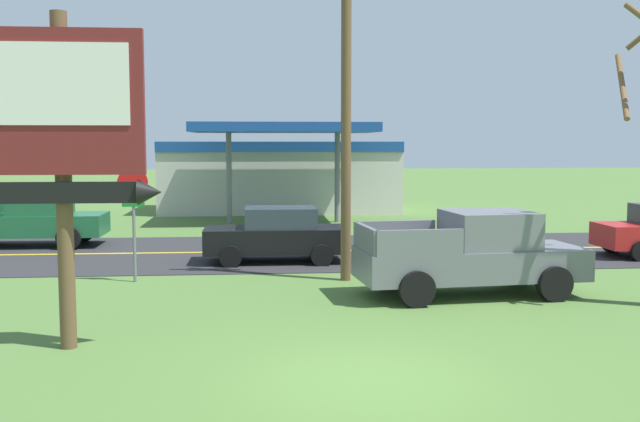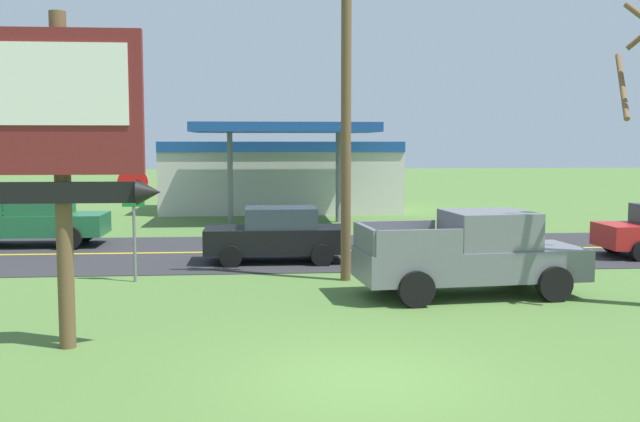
# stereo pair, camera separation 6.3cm
# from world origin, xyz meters

# --- Properties ---
(ground_plane) EXTENTS (180.00, 180.00, 0.00)m
(ground_plane) POSITION_xyz_m (0.00, 0.00, 0.00)
(ground_plane) COLOR #4C7033
(road_asphalt) EXTENTS (140.00, 8.00, 0.02)m
(road_asphalt) POSITION_xyz_m (0.00, 13.00, 0.01)
(road_asphalt) COLOR #2B2B2D
(road_asphalt) RESTS_ON ground
(road_centre_line) EXTENTS (126.00, 0.20, 0.01)m
(road_centre_line) POSITION_xyz_m (0.00, 13.00, 0.02)
(road_centre_line) COLOR gold
(road_centre_line) RESTS_ON road_asphalt
(motel_sign) EXTENTS (3.07, 0.54, 5.73)m
(motel_sign) POSITION_xyz_m (-4.82, 1.98, 3.75)
(motel_sign) COLOR brown
(motel_sign) RESTS_ON ground
(stop_sign) EXTENTS (0.80, 0.08, 2.95)m
(stop_sign) POSITION_xyz_m (-4.73, 8.18, 2.03)
(stop_sign) COLOR slate
(stop_sign) RESTS_ON ground
(utility_pole) EXTENTS (1.62, 0.26, 8.54)m
(utility_pole) POSITION_xyz_m (0.66, 7.96, 4.53)
(utility_pole) COLOR brown
(utility_pole) RESTS_ON ground
(gas_station) EXTENTS (12.00, 11.50, 4.40)m
(gas_station) POSITION_xyz_m (-0.43, 27.50, 1.94)
(gas_station) COLOR beige
(gas_station) RESTS_ON ground
(pickup_grey_parked_on_lawn) EXTENTS (5.37, 2.63, 1.96)m
(pickup_grey_parked_on_lawn) POSITION_xyz_m (3.38, 5.86, 0.96)
(pickup_grey_parked_on_lawn) COLOR slate
(pickup_grey_parked_on_lawn) RESTS_ON ground
(pickup_green_on_road) EXTENTS (5.20, 2.24, 1.96)m
(pickup_green_on_road) POSITION_xyz_m (-9.38, 15.00, 0.96)
(pickup_green_on_road) COLOR #1E6038
(pickup_green_on_road) RESTS_ON ground
(car_black_mid_lane) EXTENTS (4.20, 2.00, 1.64)m
(car_black_mid_lane) POSITION_xyz_m (-1.03, 11.00, 0.83)
(car_black_mid_lane) COLOR black
(car_black_mid_lane) RESTS_ON ground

